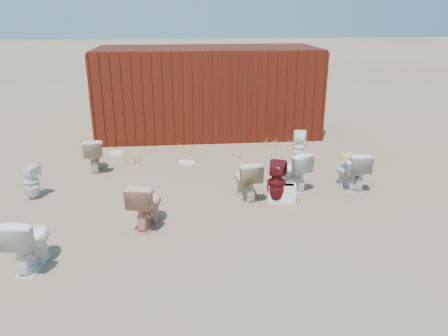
{
  "coord_description": "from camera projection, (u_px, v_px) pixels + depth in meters",
  "views": [
    {
      "loc": [
        -0.77,
        -7.08,
        3.34
      ],
      "look_at": [
        0.0,
        0.6,
        0.55
      ],
      "focal_mm": 35.0,
      "sensor_mm": 36.0,
      "label": 1
    }
  ],
  "objects": [
    {
      "name": "loose_lid_near",
      "position": [
        116.0,
        153.0,
        10.8
      ],
      "size": [
        0.51,
        0.59,
        0.02
      ],
      "primitive_type": "ellipsoid",
      "rotation": [
        0.0,
        0.0,
        0.31
      ],
      "color": "beige",
      "rests_on": "ground"
    },
    {
      "name": "toilet_back_yellowlid",
      "position": [
        348.0,
        172.0,
        8.63
      ],
      "size": [
        0.42,
        0.67,
        0.65
      ],
      "primitive_type": "imported",
      "rotation": [
        0.0,
        0.0,
        3.24
      ],
      "color": "silver",
      "rests_on": "ground"
    },
    {
      "name": "weed_clump_f",
      "position": [
        356.0,
        181.0,
        8.71
      ],
      "size": [
        0.28,
        0.28,
        0.27
      ],
      "primitive_type": "cone",
      "color": "#AD8845",
      "rests_on": "ground"
    },
    {
      "name": "toilet_front_c",
      "position": [
        292.0,
        170.0,
        8.57
      ],
      "size": [
        0.73,
        0.89,
        0.79
      ],
      "primitive_type": "imported",
      "rotation": [
        0.0,
        0.0,
        3.59
      ],
      "color": "white",
      "rests_on": "ground"
    },
    {
      "name": "weed_clump_e",
      "position": [
        270.0,
        143.0,
        11.2
      ],
      "size": [
        0.34,
        0.34,
        0.26
      ],
      "primitive_type": "cone",
      "color": "#AD8845",
      "rests_on": "ground"
    },
    {
      "name": "toilet_front_pink",
      "position": [
        146.0,
        203.0,
        7.08
      ],
      "size": [
        0.64,
        0.87,
        0.79
      ],
      "primitive_type": "imported",
      "rotation": [
        0.0,
        0.0,
        2.86
      ],
      "color": "tan",
      "rests_on": "ground"
    },
    {
      "name": "weed_clump_d",
      "position": [
        181.0,
        149.0,
        10.78
      ],
      "size": [
        0.3,
        0.3,
        0.24
      ],
      "primitive_type": "cone",
      "color": "#AD8845",
      "rests_on": "ground"
    },
    {
      "name": "weed_clump_c",
      "position": [
        287.0,
        145.0,
        10.93
      ],
      "size": [
        0.36,
        0.36,
        0.35
      ],
      "primitive_type": "cone",
      "color": "#AD8845",
      "rests_on": "ground"
    },
    {
      "name": "shipping_container",
      "position": [
        208.0,
        91.0,
        12.29
      ],
      "size": [
        6.0,
        2.4,
        2.4
      ],
      "primitive_type": "cube",
      "color": "#52190D",
      "rests_on": "ground"
    },
    {
      "name": "toilet_back_a",
      "position": [
        31.0,
        182.0,
        8.13
      ],
      "size": [
        0.41,
        0.42,
        0.67
      ],
      "primitive_type": "imported",
      "rotation": [
        0.0,
        0.0,
        2.63
      ],
      "color": "white",
      "rests_on": "ground"
    },
    {
      "name": "loose_lid_far",
      "position": [
        187.0,
        163.0,
        10.13
      ],
      "size": [
        0.56,
        0.59,
        0.02
      ],
      "primitive_type": "ellipsoid",
      "rotation": [
        0.0,
        0.0,
        0.61
      ],
      "color": "beige",
      "rests_on": "ground"
    },
    {
      "name": "ground",
      "position": [
        227.0,
        208.0,
        7.83
      ],
      "size": [
        100.0,
        100.0,
        0.0
      ],
      "primitive_type": "plane",
      "color": "brown",
      "rests_on": "ground"
    },
    {
      "name": "loose_tank",
      "position": [
        282.0,
        193.0,
        8.02
      ],
      "size": [
        0.53,
        0.28,
        0.35
      ],
      "primitive_type": "cube",
      "rotation": [
        0.0,
        0.0,
        -0.17
      ],
      "color": "white",
      "rests_on": "ground"
    },
    {
      "name": "weed_clump_b",
      "position": [
        236.0,
        152.0,
        10.45
      ],
      "size": [
        0.32,
        0.32,
        0.29
      ],
      "primitive_type": "cone",
      "color": "#AD8845",
      "rests_on": "ground"
    },
    {
      "name": "toilet_back_e",
      "position": [
        300.0,
        147.0,
        10.1
      ],
      "size": [
        0.4,
        0.41,
        0.73
      ],
      "primitive_type": "imported",
      "rotation": [
        0.0,
        0.0,
        2.9
      ],
      "color": "white",
      "rests_on": "ground"
    },
    {
      "name": "toilet_front_e",
      "position": [
        355.0,
        169.0,
        8.62
      ],
      "size": [
        0.49,
        0.79,
        0.77
      ],
      "primitive_type": "imported",
      "rotation": [
        0.0,
        0.0,
        3.06
      ],
      "color": "silver",
      "rests_on": "ground"
    },
    {
      "name": "toilet_front_a",
      "position": [
        29.0,
        241.0,
        5.92
      ],
      "size": [
        0.55,
        0.83,
        0.79
      ],
      "primitive_type": "imported",
      "rotation": [
        0.0,
        0.0,
        2.99
      ],
      "color": "white",
      "rests_on": "ground"
    },
    {
      "name": "toilet_front_maroon",
      "position": [
        276.0,
        182.0,
        7.96
      ],
      "size": [
        0.45,
        0.46,
        0.77
      ],
      "primitive_type": "imported",
      "rotation": [
        0.0,
        0.0,
        2.77
      ],
      "color": "#5C0F14",
      "rests_on": "ground"
    },
    {
      "name": "toilet_back_beige_right",
      "position": [
        246.0,
        179.0,
        8.12
      ],
      "size": [
        0.56,
        0.82,
        0.77
      ],
      "primitive_type": "imported",
      "rotation": [
        0.0,
        0.0,
        3.32
      ],
      "color": "beige",
      "rests_on": "ground"
    },
    {
      "name": "weed_clump_a",
      "position": [
        133.0,
        155.0,
        10.13
      ],
      "size": [
        0.36,
        0.36,
        0.34
      ],
      "primitive_type": "cone",
      "color": "#AD8845",
      "rests_on": "ground"
    },
    {
      "name": "toilet_back_beige_left",
      "position": [
        94.0,
        154.0,
        9.53
      ],
      "size": [
        0.54,
        0.8,
        0.76
      ],
      "primitive_type": "imported",
      "rotation": [
        0.0,
        0.0,
        3.31
      ],
      "color": "beige",
      "rests_on": "ground"
    },
    {
      "name": "yellow_lid",
      "position": [
        349.0,
        156.0,
        8.52
      ],
      "size": [
        0.33,
        0.41,
        0.02
      ],
      "primitive_type": "ellipsoid",
      "color": "gold",
      "rests_on": "toilet_back_yellowlid"
    }
  ]
}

